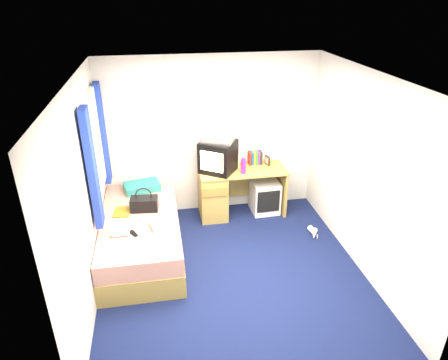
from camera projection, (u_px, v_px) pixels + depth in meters
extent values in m
plane|color=#0C1438|center=(233.00, 273.00, 4.97)|extent=(3.40, 3.40, 0.00)
plane|color=white|center=(235.00, 79.00, 3.92)|extent=(3.40, 3.40, 0.00)
plane|color=silver|center=(211.00, 136.00, 5.95)|extent=(3.20, 0.00, 3.20)
plane|color=silver|center=(279.00, 290.00, 2.94)|extent=(3.20, 0.00, 3.20)
plane|color=silver|center=(84.00, 199.00, 4.19)|extent=(0.00, 3.40, 3.40)
plane|color=silver|center=(367.00, 177.00, 4.69)|extent=(0.00, 3.40, 3.40)
cube|color=#AA9046|center=(142.00, 242.00, 5.31)|extent=(1.00, 2.00, 0.30)
cube|color=olive|center=(182.00, 256.00, 5.03)|extent=(0.02, 0.70, 0.18)
cube|color=silver|center=(140.00, 225.00, 5.19)|extent=(0.98, 1.98, 0.24)
cube|color=#164F91|center=(142.00, 187.00, 5.80)|extent=(0.55, 0.42, 0.11)
cube|color=#AA9046|center=(242.00, 170.00, 5.97)|extent=(1.30, 0.55, 0.03)
cube|color=#AA9046|center=(213.00, 195.00, 6.06)|extent=(0.40, 0.52, 0.72)
cube|color=#AA9046|center=(281.00, 189.00, 6.23)|extent=(0.04, 0.52, 0.72)
cube|color=#AA9046|center=(254.00, 179.00, 6.36)|extent=(0.78, 0.03, 0.55)
cube|color=white|center=(265.00, 196.00, 6.24)|extent=(0.42, 0.42, 0.51)
cube|color=black|center=(218.00, 156.00, 5.82)|extent=(0.63, 0.62, 0.46)
cube|color=#FFE9A1|center=(212.00, 162.00, 5.65)|extent=(0.30, 0.21, 0.29)
cube|color=#ADADAF|center=(218.00, 139.00, 5.70)|extent=(0.54, 0.49, 0.08)
cube|color=maroon|center=(249.00, 158.00, 6.10)|extent=(0.03, 0.13, 0.20)
cube|color=navy|center=(252.00, 158.00, 6.11)|extent=(0.03, 0.13, 0.20)
cube|color=gold|center=(254.00, 158.00, 6.11)|extent=(0.03, 0.13, 0.20)
cube|color=#337F33|center=(256.00, 158.00, 6.12)|extent=(0.03, 0.13, 0.20)
cube|color=#7F337F|center=(258.00, 157.00, 6.13)|extent=(0.03, 0.13, 0.20)
cube|color=#262626|center=(260.00, 157.00, 6.13)|extent=(0.03, 0.13, 0.20)
cube|color=black|center=(267.00, 160.00, 6.10)|extent=(0.05, 0.12, 0.14)
cylinder|color=#E4208E|center=(243.00, 166.00, 5.80)|extent=(0.08, 0.08, 0.22)
cylinder|color=white|center=(237.00, 161.00, 5.99)|extent=(0.06, 0.06, 0.20)
cube|color=black|center=(144.00, 204.00, 5.27)|extent=(0.37, 0.24, 0.18)
torus|color=black|center=(143.00, 195.00, 5.21)|extent=(0.22, 0.04, 0.22)
cube|color=white|center=(163.00, 223.00, 4.92)|extent=(0.32, 0.28, 0.10)
cube|color=yellow|center=(122.00, 212.00, 5.24)|extent=(0.24, 0.30, 0.01)
cylinder|color=white|center=(121.00, 233.00, 4.73)|extent=(0.20, 0.07, 0.07)
cube|color=gold|center=(137.00, 238.00, 4.71)|extent=(0.23, 0.10, 0.01)
cube|color=black|center=(134.00, 234.00, 4.77)|extent=(0.11, 0.17, 0.02)
cube|color=silver|center=(93.00, 147.00, 4.88)|extent=(0.02, 0.90, 1.10)
cube|color=white|center=(87.00, 99.00, 4.63)|extent=(0.06, 1.06, 0.08)
cube|color=white|center=(100.00, 189.00, 5.14)|extent=(0.06, 1.06, 0.08)
cube|color=navy|center=(92.00, 169.00, 4.39)|extent=(0.08, 0.24, 1.40)
cube|color=navy|center=(102.00, 134.00, 5.44)|extent=(0.08, 0.24, 1.40)
cone|color=silver|center=(312.00, 232.00, 5.73)|extent=(0.11, 0.23, 0.09)
cone|color=silver|center=(314.00, 234.00, 5.67)|extent=(0.17, 0.24, 0.09)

